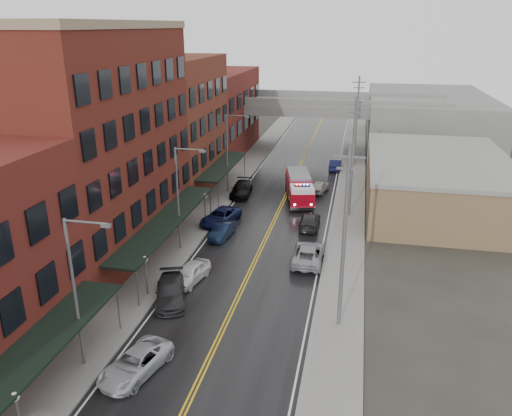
{
  "coord_description": "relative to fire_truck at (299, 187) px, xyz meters",
  "views": [
    {
      "loc": [
        7.62,
        -13.14,
        18.29
      ],
      "look_at": [
        -0.85,
        27.45,
        3.0
      ],
      "focal_mm": 35.0,
      "sensor_mm": 36.0,
      "label": 1
    }
  ],
  "objects": [
    {
      "name": "parked_car_right_3",
      "position": [
        3.18,
        13.51,
        -0.87
      ],
      "size": [
        1.52,
        4.27,
        1.4
      ],
      "primitive_type": "imported",
      "rotation": [
        0.0,
        0.0,
        3.13
      ],
      "color": "black",
      "rests_on": "ground"
    },
    {
      "name": "parked_car_left_2",
      "position": [
        -5.26,
        -30.75,
        -0.91
      ],
      "size": [
        3.37,
        5.19,
        1.33
      ],
      "primitive_type": "imported",
      "rotation": [
        0.0,
        0.0,
        -0.26
      ],
      "color": "#B3B6BC",
      "rests_on": "ground"
    },
    {
      "name": "awning_0",
      "position": [
        -9.15,
        -34.69,
        1.41
      ],
      "size": [
        2.6,
        16.0,
        3.09
      ],
      "color": "black",
      "rests_on": "ground"
    },
    {
      "name": "street_lamp_1",
      "position": [
        -8.21,
        -14.69,
        3.61
      ],
      "size": [
        2.64,
        0.22,
        9.0
      ],
      "color": "#59595B",
      "rests_on": "ground"
    },
    {
      "name": "curb_left",
      "position": [
        -7.31,
        -8.69,
        -1.5
      ],
      "size": [
        0.3,
        160.0,
        0.15
      ],
      "primitive_type": "cube",
      "color": "gray",
      "rests_on": "ground"
    },
    {
      "name": "utility_pole_0",
      "position": [
        5.54,
        -23.69,
        4.73
      ],
      "size": [
        1.8,
        0.24,
        12.0
      ],
      "color": "#59595B",
      "rests_on": "ground"
    },
    {
      "name": "parked_car_left_6",
      "position": [
        -6.66,
        -8.29,
        -0.86
      ],
      "size": [
        3.55,
        5.58,
        1.43
      ],
      "primitive_type": "imported",
      "rotation": [
        0.0,
        0.0,
        -0.24
      ],
      "color": "#141B4B",
      "rests_on": "ground"
    },
    {
      "name": "utility_pole_1",
      "position": [
        5.54,
        -3.69,
        4.73
      ],
      "size": [
        1.8,
        0.24,
        12.0
      ],
      "color": "#59595B",
      "rests_on": "ground"
    },
    {
      "name": "parked_car_right_1",
      "position": [
        1.94,
        -7.4,
        -0.91
      ],
      "size": [
        1.98,
        4.65,
        1.34
      ],
      "primitive_type": "imported",
      "rotation": [
        0.0,
        0.0,
        3.17
      ],
      "color": "#232426",
      "rests_on": "ground"
    },
    {
      "name": "right_far_block",
      "position": [
        16.34,
        31.31,
        2.43
      ],
      "size": [
        18.0,
        30.0,
        8.0
      ],
      "primitive_type": "cube",
      "color": "slate",
      "rests_on": "ground"
    },
    {
      "name": "awning_2",
      "position": [
        -9.15,
        1.81,
        1.41
      ],
      "size": [
        2.6,
        13.0,
        3.09
      ],
      "color": "black",
      "rests_on": "ground"
    },
    {
      "name": "brick_building_far",
      "position": [
        -14.96,
        19.31,
        4.43
      ],
      "size": [
        9.0,
        20.0,
        12.0
      ],
      "primitive_type": "cube",
      "color": "maroon",
      "rests_on": "ground"
    },
    {
      "name": "brick_building_b",
      "position": [
        -14.96,
        -15.69,
        7.43
      ],
      "size": [
        9.0,
        20.0,
        18.0
      ],
      "primitive_type": "cube",
      "color": "#5E1A18",
      "rests_on": "ground"
    },
    {
      "name": "road",
      "position": [
        -1.66,
        -8.69,
        -1.56
      ],
      "size": [
        11.0,
        160.0,
        0.02
      ],
      "primitive_type": "cube",
      "color": "black",
      "rests_on": "ground"
    },
    {
      "name": "sidewalk_right",
      "position": [
        5.64,
        -8.69,
        -1.5
      ],
      "size": [
        3.0,
        160.0,
        0.15
      ],
      "primitive_type": "cube",
      "color": "slate",
      "rests_on": "ground"
    },
    {
      "name": "parked_car_left_7",
      "position": [
        -6.66,
        0.51,
        -0.83
      ],
      "size": [
        2.42,
        5.27,
        1.49
      ],
      "primitive_type": "imported",
      "rotation": [
        0.0,
        0.0,
        0.07
      ],
      "color": "black",
      "rests_on": "ground"
    },
    {
      "name": "parked_car_left_4",
      "position": [
        -5.74,
        -20.01,
        -0.87
      ],
      "size": [
        2.48,
        4.41,
        1.42
      ],
      "primitive_type": "imported",
      "rotation": [
        0.0,
        0.0,
        -0.2
      ],
      "color": "silver",
      "rests_on": "ground"
    },
    {
      "name": "awning_1",
      "position": [
        -9.15,
        -15.69,
        1.42
      ],
      "size": [
        2.6,
        18.0,
        3.09
      ],
      "color": "black",
      "rests_on": "ground"
    },
    {
      "name": "globe_lamp_2",
      "position": [
        -8.06,
        -8.69,
        0.74
      ],
      "size": [
        0.44,
        0.44,
        3.12
      ],
      "color": "#59595B",
      "rests_on": "ground"
    },
    {
      "name": "fire_truck",
      "position": [
        0.0,
        0.0,
        0.0
      ],
      "size": [
        4.51,
        8.31,
        2.9
      ],
      "rotation": [
        0.0,
        0.0,
        0.22
      ],
      "color": "maroon",
      "rests_on": "ground"
    },
    {
      "name": "tan_building",
      "position": [
        14.34,
        1.31,
        0.93
      ],
      "size": [
        14.0,
        22.0,
        5.0
      ],
      "primitive_type": "cube",
      "color": "olive",
      "rests_on": "ground"
    },
    {
      "name": "street_lamp_0",
      "position": [
        -8.21,
        -30.69,
        3.61
      ],
      "size": [
        2.64,
        0.22,
        9.0
      ],
      "color": "#59595B",
      "rests_on": "ground"
    },
    {
      "name": "overpass",
      "position": [
        -1.66,
        23.31,
        4.41
      ],
      "size": [
        40.0,
        10.0,
        7.5
      ],
      "color": "slate",
      "rests_on": "ground"
    },
    {
      "name": "curb_right",
      "position": [
        3.99,
        -8.69,
        -1.5
      ],
      "size": [
        0.3,
        160.0,
        0.15
      ],
      "primitive_type": "cube",
      "color": "gray",
      "rests_on": "ground"
    },
    {
      "name": "parked_car_left_5",
      "position": [
        -5.6,
        -11.49,
        -0.91
      ],
      "size": [
        1.79,
        4.15,
        1.33
      ],
      "primitive_type": "imported",
      "rotation": [
        0.0,
        0.0,
        -0.1
      ],
      "color": "black",
      "rests_on": "ground"
    },
    {
      "name": "utility_pole_2",
      "position": [
        5.54,
        16.31,
        4.73
      ],
      "size": [
        1.8,
        0.24,
        12.0
      ],
      "color": "#59595B",
      "rests_on": "ground"
    },
    {
      "name": "parked_car_left_3",
      "position": [
        -6.17,
        -22.99,
        -0.85
      ],
      "size": [
        3.53,
        5.36,
        1.44
      ],
      "primitive_type": "imported",
      "rotation": [
        0.0,
        0.0,
        0.33
      ],
      "color": "#252527",
      "rests_on": "ground"
    },
    {
      "name": "sidewalk_left",
      "position": [
        -8.96,
        -8.69,
        -1.5
      ],
      "size": [
        3.0,
        160.0,
        0.15
      ],
      "primitive_type": "cube",
      "color": "slate",
      "rests_on": "ground"
    },
    {
      "name": "brick_building_c",
      "position": [
        -14.96,
        1.81,
        5.93
      ],
      "size": [
        9.0,
        15.0,
        15.0
      ],
      "primitive_type": "cube",
      "color": "brown",
      "rests_on": "ground"
    },
    {
      "name": "parked_car_right_2",
      "position": [
        1.94,
        3.46,
        -0.91
      ],
      "size": [
        2.36,
        4.15,
        1.33
      ],
      "primitive_type": "imported",
      "rotation": [
        0.0,
        0.0,
        2.93
      ],
      "color": "#B9B9B9",
      "rests_on": "ground"
    },
    {
      "name": "parked_car_right_0",
      "position": [
        2.61,
        -14.89,
        -0.84
      ],
      "size": [
        2.46,
        5.28,
        1.46
      ],
      "primitive_type": "imported",
      "rotation": [
        0.0,
        0.0,
        3.14
      ],
      "color": "#94969C",
      "rests_on": "ground"
    },
    {
      "name": "globe_lamp_1",
      "position": [
        -8.06,
        -22.69,
        0.74
      ],
      "size": [
        0.44,
        0.44,
        3.12
      ],
      "color": "#59595B",
      "rests_on": "ground"
    },
    {
      "name": "street_lamp_2",
      "position": [
        -8.21,
        1.31,
        3.61
      ],
      "size": [
        2.64,
        0.22,
        9.0
      ],
      "color": "#59595B",
      "rests_on": "ground"
    },
    {
      "name": "globe_lamp_0",
      "position": [
        -8.06,
        -36.69,
        0.74
      ],
      "size": [
        0.44,
        0.44,
        3.12
      ],
      "color": "#59595B",
      "rests_on": "ground"
    }
  ]
}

